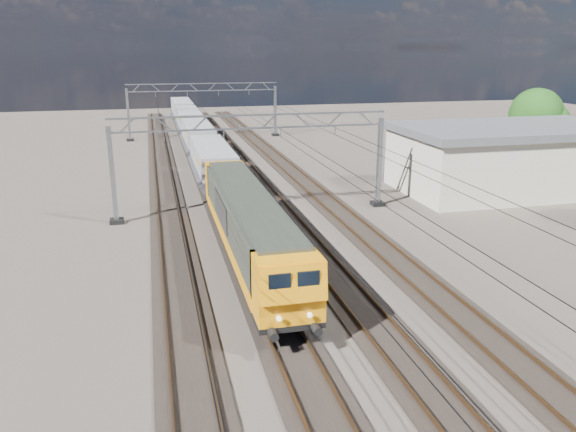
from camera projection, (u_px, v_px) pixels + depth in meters
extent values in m
plane|color=black|center=(265.00, 231.00, 36.67)|extent=(160.00, 160.00, 0.00)
cube|color=black|center=(172.00, 237.00, 35.29)|extent=(2.60, 140.00, 0.12)
cube|color=brown|center=(160.00, 235.00, 35.08)|extent=(0.08, 140.00, 0.16)
cube|color=brown|center=(183.00, 234.00, 35.41)|extent=(0.08, 140.00, 0.16)
cube|color=black|center=(235.00, 232.00, 36.20)|extent=(2.60, 140.00, 0.12)
cube|color=brown|center=(223.00, 231.00, 35.99)|extent=(0.08, 140.00, 0.16)
cube|color=brown|center=(246.00, 229.00, 36.31)|extent=(0.08, 140.00, 0.16)
cube|color=black|center=(295.00, 228.00, 37.10)|extent=(2.60, 140.00, 0.12)
cube|color=brown|center=(284.00, 226.00, 36.89)|extent=(0.08, 140.00, 0.16)
cube|color=brown|center=(305.00, 225.00, 37.22)|extent=(0.08, 140.00, 0.16)
cube|color=black|center=(352.00, 223.00, 38.00)|extent=(2.60, 140.00, 0.12)
cube|color=brown|center=(342.00, 222.00, 37.80)|extent=(0.08, 140.00, 0.16)
cube|color=brown|center=(362.00, 220.00, 38.12)|extent=(0.08, 140.00, 0.16)
cube|color=gray|center=(113.00, 176.00, 37.29)|extent=(0.30, 0.30, 6.60)
cube|color=gray|center=(379.00, 163.00, 41.58)|extent=(0.30, 0.30, 6.60)
cube|color=black|center=(117.00, 221.00, 38.20)|extent=(0.90, 0.90, 0.30)
cube|color=black|center=(377.00, 203.00, 42.49)|extent=(0.90, 0.90, 0.30)
cube|color=gray|center=(252.00, 115.00, 38.35)|extent=(19.30, 0.18, 0.12)
cube|color=gray|center=(252.00, 128.00, 38.61)|extent=(19.30, 0.18, 0.12)
cube|color=gray|center=(127.00, 126.00, 36.61)|extent=(1.03, 0.10, 0.94)
cube|color=gray|center=(164.00, 124.00, 37.14)|extent=(1.03, 0.10, 0.94)
cube|color=gray|center=(200.00, 123.00, 37.68)|extent=(1.03, 0.10, 0.94)
cube|color=gray|center=(235.00, 122.00, 38.22)|extent=(1.03, 0.10, 0.94)
cube|color=gray|center=(269.00, 121.00, 38.75)|extent=(1.03, 0.10, 0.94)
cube|color=gray|center=(302.00, 120.00, 39.29)|extent=(1.03, 0.10, 0.94)
cube|color=gray|center=(335.00, 119.00, 39.83)|extent=(1.03, 0.10, 0.94)
cube|color=gray|center=(366.00, 118.00, 40.36)|extent=(1.03, 0.10, 0.94)
cube|color=gray|center=(164.00, 136.00, 37.35)|extent=(0.06, 0.06, 0.65)
cube|color=gray|center=(224.00, 134.00, 38.26)|extent=(0.06, 0.06, 0.65)
cube|color=gray|center=(281.00, 132.00, 39.16)|extent=(0.06, 0.06, 0.65)
cube|color=gray|center=(335.00, 130.00, 40.06)|extent=(0.06, 0.06, 0.65)
cube|color=gray|center=(128.00, 115.00, 70.79)|extent=(0.30, 0.30, 6.60)
cube|color=gray|center=(275.00, 111.00, 75.08)|extent=(0.30, 0.30, 6.60)
cube|color=black|center=(130.00, 140.00, 71.69)|extent=(0.90, 0.90, 0.30)
cube|color=black|center=(275.00, 135.00, 75.99)|extent=(0.90, 0.90, 0.30)
cube|color=gray|center=(203.00, 83.00, 71.85)|extent=(19.30, 0.18, 0.12)
cube|color=gray|center=(203.00, 91.00, 72.11)|extent=(19.30, 0.18, 0.12)
cube|color=gray|center=(136.00, 88.00, 70.10)|extent=(1.03, 0.10, 0.94)
cube|color=gray|center=(155.00, 88.00, 70.64)|extent=(1.03, 0.10, 0.94)
cube|color=gray|center=(175.00, 88.00, 71.18)|extent=(1.03, 0.10, 0.94)
cube|color=gray|center=(194.00, 87.00, 71.71)|extent=(1.03, 0.10, 0.94)
cube|color=gray|center=(212.00, 87.00, 72.25)|extent=(1.03, 0.10, 0.94)
cube|color=gray|center=(230.00, 87.00, 72.79)|extent=(1.03, 0.10, 0.94)
cube|color=gray|center=(248.00, 86.00, 73.32)|extent=(1.03, 0.10, 0.94)
cube|color=gray|center=(266.00, 86.00, 73.86)|extent=(1.03, 0.10, 0.94)
cube|color=gray|center=(155.00, 94.00, 70.85)|extent=(0.06, 0.06, 0.65)
cube|color=gray|center=(187.00, 94.00, 71.75)|extent=(0.06, 0.06, 0.65)
cube|color=gray|center=(219.00, 93.00, 72.66)|extent=(0.06, 0.06, 0.65)
cube|color=gray|center=(249.00, 92.00, 73.56)|extent=(0.06, 0.06, 0.65)
cylinder|color=black|center=(162.00, 132.00, 41.17)|extent=(0.03, 140.00, 0.03)
cylinder|color=black|center=(162.00, 126.00, 41.02)|extent=(0.03, 140.00, 0.03)
cylinder|color=black|center=(217.00, 131.00, 42.07)|extent=(0.03, 140.00, 0.03)
cylinder|color=black|center=(217.00, 124.00, 41.93)|extent=(0.03, 140.00, 0.03)
cylinder|color=black|center=(269.00, 129.00, 42.98)|extent=(0.03, 140.00, 0.03)
cylinder|color=black|center=(269.00, 122.00, 42.83)|extent=(0.03, 140.00, 0.03)
cylinder|color=black|center=(319.00, 127.00, 43.88)|extent=(0.03, 140.00, 0.03)
cylinder|color=black|center=(319.00, 121.00, 43.73)|extent=(0.03, 140.00, 0.03)
cube|color=black|center=(274.00, 300.00, 24.88)|extent=(2.20, 3.60, 0.60)
cube|color=black|center=(232.00, 217.00, 36.98)|extent=(2.20, 3.60, 0.60)
cube|color=black|center=(249.00, 244.00, 30.82)|extent=(2.65, 20.00, 0.25)
cube|color=black|center=(249.00, 250.00, 30.93)|extent=(2.20, 4.50, 0.75)
cube|color=#2B2F27|center=(248.00, 219.00, 30.41)|extent=(2.65, 17.00, 2.60)
cube|color=orange|center=(224.00, 239.00, 30.40)|extent=(0.04, 17.00, 0.60)
cube|color=orange|center=(272.00, 235.00, 31.01)|extent=(0.04, 17.00, 0.60)
cube|color=black|center=(221.00, 210.00, 30.94)|extent=(0.05, 5.00, 1.40)
cube|color=black|center=(269.00, 207.00, 31.55)|extent=(0.05, 5.00, 1.40)
cube|color=#2B2F27|center=(248.00, 195.00, 30.02)|extent=(2.25, 18.00, 0.15)
cube|color=orange|center=(288.00, 286.00, 21.95)|extent=(2.65, 1.80, 2.60)
cube|color=orange|center=(293.00, 283.00, 20.92)|extent=(2.60, 0.46, 1.52)
cube|color=black|center=(280.00, 283.00, 20.67)|extent=(0.85, 0.08, 0.75)
cube|color=black|center=(308.00, 281.00, 20.92)|extent=(0.85, 0.08, 0.75)
cylinder|color=black|center=(273.00, 335.00, 21.04)|extent=(0.36, 0.50, 0.36)
cylinder|color=black|center=(316.00, 330.00, 21.43)|extent=(0.36, 0.50, 0.36)
cylinder|color=white|center=(279.00, 319.00, 21.02)|extent=(0.20, 0.08, 0.20)
cylinder|color=white|center=(310.00, 315.00, 21.29)|extent=(0.20, 0.08, 0.20)
cube|color=orange|center=(226.00, 182.00, 38.88)|extent=(2.65, 1.80, 2.60)
cube|color=orange|center=(224.00, 172.00, 39.62)|extent=(2.60, 0.46, 1.52)
cube|color=black|center=(216.00, 171.00, 39.56)|extent=(0.85, 0.08, 0.75)
cube|color=black|center=(231.00, 170.00, 39.81)|extent=(0.85, 0.08, 0.75)
cylinder|color=black|center=(212.00, 198.00, 40.21)|extent=(0.36, 0.50, 0.36)
cylinder|color=black|center=(236.00, 196.00, 40.59)|extent=(0.36, 0.50, 0.36)
cylinder|color=white|center=(216.00, 190.00, 40.00)|extent=(0.20, 0.08, 0.20)
cylinder|color=white|center=(233.00, 189.00, 40.27)|extent=(0.20, 0.08, 0.20)
cube|color=black|center=(220.00, 193.00, 43.22)|extent=(2.20, 2.60, 0.55)
cube|color=black|center=(208.00, 169.00, 51.60)|extent=(2.20, 2.60, 0.55)
cube|color=black|center=(213.00, 176.00, 47.31)|extent=(2.40, 13.00, 0.20)
cube|color=gray|center=(212.00, 156.00, 46.81)|extent=(2.80, 12.00, 1.80)
cube|color=#47494F|center=(201.00, 171.00, 46.96)|extent=(1.48, 12.00, 1.36)
cube|color=#47494F|center=(224.00, 170.00, 47.38)|extent=(1.48, 12.00, 1.36)
cube|color=orange|center=(198.00, 162.00, 43.67)|extent=(0.04, 1.20, 0.50)
cube|color=black|center=(202.00, 159.00, 56.44)|extent=(2.20, 2.60, 0.55)
cube|color=black|center=(195.00, 145.00, 64.81)|extent=(2.20, 2.60, 0.55)
cube|color=black|center=(198.00, 148.00, 60.52)|extent=(2.40, 13.00, 0.20)
cube|color=gray|center=(198.00, 132.00, 60.02)|extent=(2.80, 12.00, 1.80)
cube|color=#47494F|center=(189.00, 144.00, 60.17)|extent=(1.48, 12.00, 1.36)
cube|color=#47494F|center=(207.00, 143.00, 60.60)|extent=(1.48, 12.00, 1.36)
cube|color=orange|center=(186.00, 136.00, 56.88)|extent=(0.04, 1.20, 0.50)
cube|color=black|center=(192.00, 138.00, 69.65)|extent=(2.20, 2.60, 0.55)
cube|color=black|center=(187.00, 128.00, 78.02)|extent=(2.20, 2.60, 0.55)
cube|color=black|center=(189.00, 130.00, 73.73)|extent=(2.40, 13.00, 0.20)
cube|color=gray|center=(188.00, 117.00, 73.23)|extent=(2.80, 12.00, 1.80)
cube|color=#47494F|center=(181.00, 127.00, 73.38)|extent=(1.48, 12.00, 1.36)
cube|color=#47494F|center=(196.00, 126.00, 73.81)|extent=(1.48, 12.00, 1.36)
cube|color=orange|center=(178.00, 119.00, 70.09)|extent=(0.04, 1.20, 0.50)
cube|color=black|center=(184.00, 123.00, 82.86)|extent=(2.20, 2.60, 0.55)
cube|color=black|center=(181.00, 116.00, 91.23)|extent=(2.20, 2.60, 0.55)
cube|color=black|center=(182.00, 117.00, 86.94)|extent=(2.40, 13.00, 0.20)
cube|color=gray|center=(182.00, 106.00, 86.45)|extent=(2.80, 12.00, 1.80)
cube|color=#47494F|center=(176.00, 114.00, 86.59)|extent=(1.48, 12.00, 1.36)
cube|color=#47494F|center=(188.00, 114.00, 87.02)|extent=(1.48, 12.00, 1.36)
cube|color=orange|center=(173.00, 108.00, 83.31)|extent=(0.04, 1.20, 0.50)
cube|color=beige|center=(510.00, 162.00, 46.53)|extent=(18.00, 10.00, 4.80)
cube|color=slate|center=(514.00, 129.00, 45.75)|extent=(18.60, 10.60, 0.60)
cylinder|color=#342217|center=(532.00, 148.00, 55.94)|extent=(0.70, 0.70, 3.69)
sphere|color=#113C10|center=(536.00, 115.00, 54.98)|extent=(5.16, 5.16, 5.16)
sphere|color=#113C10|center=(551.00, 123.00, 54.72)|extent=(3.69, 3.69, 3.69)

